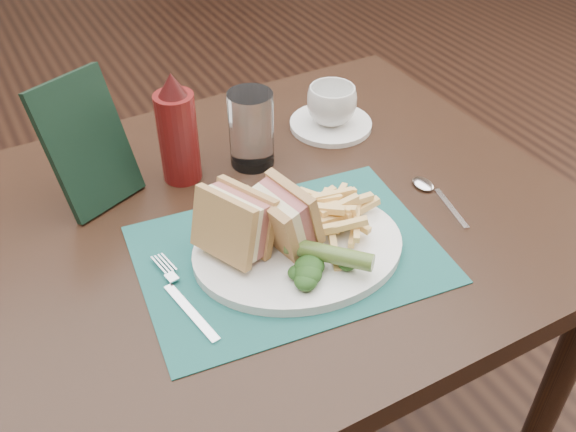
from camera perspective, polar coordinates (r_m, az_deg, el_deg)
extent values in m
plane|color=black|center=(1.85, -8.23, -9.16)|extent=(7.00, 7.00, 0.00)
cube|color=#1A5550|center=(0.91, 0.04, -3.39)|extent=(0.45, 0.34, 0.00)
cylinder|color=#466426|center=(0.85, 3.66, -3.38)|extent=(0.10, 0.11, 0.03)
cylinder|color=white|center=(1.19, 3.81, 8.14)|extent=(0.15, 0.15, 0.01)
imported|color=white|center=(1.17, 3.90, 9.83)|extent=(0.13, 0.13, 0.07)
cylinder|color=silver|center=(1.06, -3.29, 7.70)|extent=(0.10, 0.10, 0.13)
cube|color=black|center=(1.00, -17.41, 6.13)|extent=(0.15, 0.12, 0.20)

